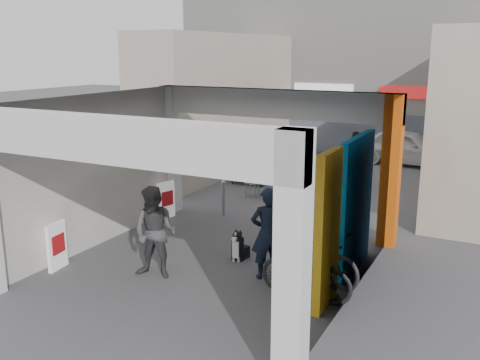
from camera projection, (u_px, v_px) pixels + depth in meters
The scene contains 20 objects.
ground at pixel (233, 251), 12.12m from camera, with size 90.00×90.00×0.00m, color #4E4E53.
arcade_canopy at pixel (237, 160), 10.63m from camera, with size 6.40×6.45×6.40m.
far_building at pixel (383, 60), 23.27m from camera, with size 18.00×4.08×8.00m.
plaza_bldg_left at pixel (221, 103), 20.01m from camera, with size 2.00×9.00×5.00m, color #B4A795.
bollard_left at pixel (223, 199), 14.60m from camera, with size 0.09×0.09×0.96m, color #95989D.
bollard_center at pixel (273, 205), 14.26m from camera, with size 0.09×0.09×0.82m, color #95989D.
bollard_right at pixel (337, 213), 13.52m from camera, with size 0.09×0.09×0.86m, color #95989D.
advert_board_near at pixel (57, 246), 11.00m from camera, with size 0.16×0.56×1.00m.
advert_board_far at pixel (166, 200), 14.38m from camera, with size 0.22×0.55×1.00m.
cafe_set at pixel (273, 185), 16.73m from camera, with size 1.46×1.18×0.88m.
produce_stand at pixel (250, 174), 18.12m from camera, with size 1.29×0.70×0.85m.
crate_stack at pixel (351, 179), 17.71m from camera, with size 0.53×0.47×0.56m.
border_collie at pixel (239, 247), 11.53m from camera, with size 0.26×0.51×0.71m.
man_with_dog at pixel (268, 233), 10.48m from camera, with size 0.68×0.45×1.86m, color black.
man_back_turned at pixel (155, 233), 10.52m from camera, with size 0.90×0.70×1.86m, color #3E3E41.
man_elderly at pixel (323, 214), 12.05m from camera, with size 0.81×0.53×1.66m, color #6284BF.
man_crates at pixel (355, 159), 17.73m from camera, with size 1.07×0.45×1.83m, color black.
bicycle_front at pixel (319, 254), 10.51m from camera, with size 0.70×2.01×1.05m, color black.
bicycle_rear at pixel (306, 271), 9.67m from camera, with size 0.50×1.77×1.06m, color black.
white_van at pixel (407, 147), 21.14m from camera, with size 1.64×4.08×1.39m, color silver.
Camera 1 is at (5.36, -10.06, 4.43)m, focal length 40.00 mm.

